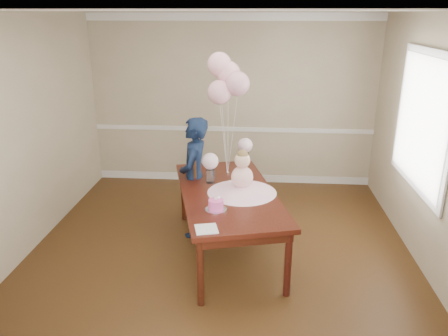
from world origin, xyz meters
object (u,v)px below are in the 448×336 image
woman (194,178)px  dining_chair_seat (210,197)px  dining_table_top (228,193)px  birthday_cake (216,205)px

woman → dining_chair_seat: bearing=128.9°
dining_table_top → birthday_cake: bearing=-114.0°
birthday_cake → woman: bearing=110.9°
birthday_cake → dining_chair_seat: size_ratio=0.35×
birthday_cake → dining_chair_seat: bearing=99.9°
dining_table_top → birthday_cake: 0.51m
dining_table_top → woman: woman is taller
dining_table_top → dining_chair_seat: (-0.27, 0.56, -0.30)m
dining_table_top → birthday_cake: size_ratio=13.33×
dining_table_top → dining_chair_seat: size_ratio=4.70×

